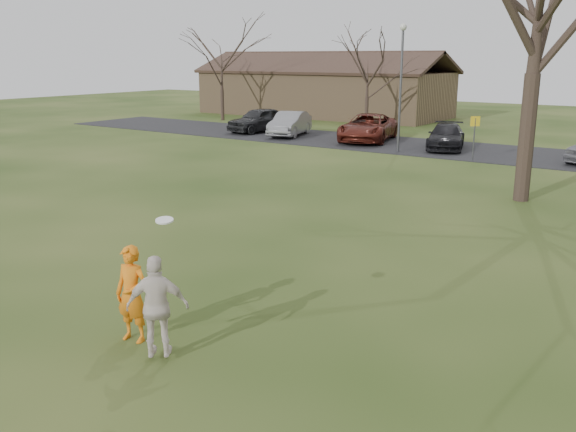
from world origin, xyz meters
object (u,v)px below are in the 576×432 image
at_px(player_defender, 132,294).
at_px(car_3, 446,136).
at_px(car_1, 290,124).
at_px(catching_play, 158,306).
at_px(car_2, 368,128).
at_px(car_0, 259,120).
at_px(lamp_post, 401,72).
at_px(building, 323,91).

height_order(player_defender, car_3, player_defender).
distance_m(car_1, catching_play, 28.71).
bearing_deg(car_1, player_defender, -77.32).
bearing_deg(car_2, car_0, 166.45).
bearing_deg(car_0, catching_play, -47.01).
relative_size(car_1, lamp_post, 0.70).
bearing_deg(car_2, car_1, 172.90).
distance_m(car_2, lamp_post, 5.34).
xyz_separation_m(player_defender, building, (-19.37, 37.74, 1.09)).
height_order(player_defender, car_0, player_defender).
relative_size(car_3, catching_play, 1.89).
bearing_deg(player_defender, building, 106.68).
distance_m(player_defender, catching_play, 0.95).
relative_size(player_defender, car_0, 0.37).
relative_size(player_defender, catching_play, 0.73).
xyz_separation_m(catching_play, building, (-20.28, 38.01, 1.01)).
height_order(car_0, car_2, car_0).
xyz_separation_m(catching_play, lamp_post, (-6.28, 22.51, 3.04)).
xyz_separation_m(player_defender, car_3, (-3.78, 24.66, -0.17)).
bearing_deg(car_1, car_3, -15.44).
bearing_deg(lamp_post, car_2, 138.33).
bearing_deg(car_1, building, 97.38).
xyz_separation_m(car_0, building, (-3.04, 12.66, 1.13)).
xyz_separation_m(car_0, catching_play, (17.24, -25.35, 0.12)).
height_order(player_defender, car_1, player_defender).
bearing_deg(catching_play, building, 118.08).
xyz_separation_m(car_2, catching_play, (9.49, -25.37, 0.13)).
distance_m(player_defender, car_0, 29.93).
xyz_separation_m(car_0, car_2, (7.75, 0.02, -0.01)).
bearing_deg(catching_play, player_defender, 163.34).
height_order(player_defender, catching_play, catching_play).
height_order(catching_play, lamp_post, lamp_post).
height_order(car_3, lamp_post, lamp_post).
distance_m(catching_play, lamp_post, 23.57).
relative_size(car_3, lamp_post, 0.70).
height_order(player_defender, lamp_post, lamp_post).
bearing_deg(car_3, player_defender, -98.37).
relative_size(player_defender, lamp_post, 0.27).
distance_m(player_defender, lamp_post, 23.09).
distance_m(player_defender, building, 42.44).
bearing_deg(car_3, car_1, 163.76).
bearing_deg(car_3, catching_play, -96.45).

